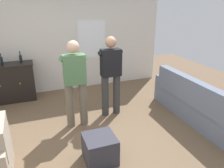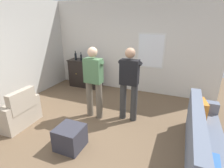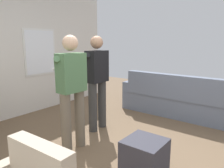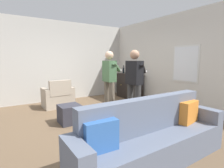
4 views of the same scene
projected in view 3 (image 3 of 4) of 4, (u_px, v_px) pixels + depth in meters
name	position (u px, v px, depth m)	size (l,w,h in m)	color
ground	(117.00, 153.00, 3.17)	(10.40, 10.40, 0.00)	brown
wall_back_with_window	(13.00, 50.00, 4.47)	(5.20, 0.15, 2.80)	silver
couch	(177.00, 101.00, 4.61)	(0.57, 2.50, 0.92)	slate
ottoman	(144.00, 156.00, 2.67)	(0.47, 0.47, 0.42)	#33333D
person_standing_left	(71.00, 88.00, 3.14)	(0.56, 0.49, 1.68)	#6B6051
person_standing_right	(97.00, 79.00, 3.86)	(0.56, 0.48, 1.68)	#383838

